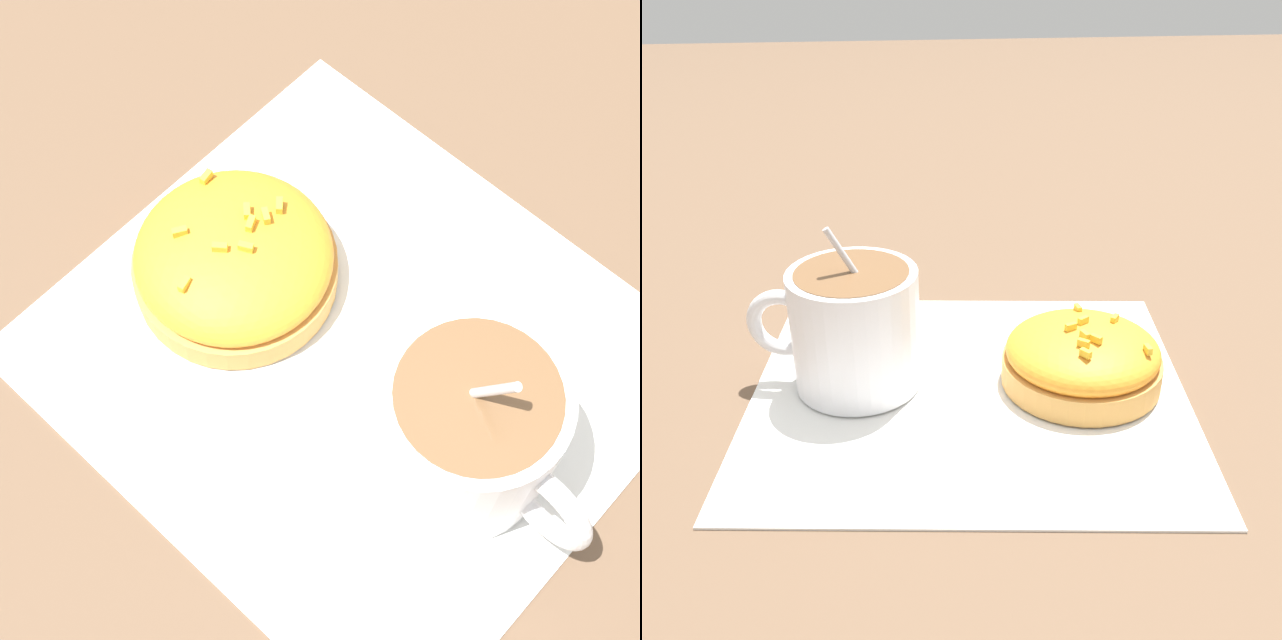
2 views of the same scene
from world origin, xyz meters
The scene contains 4 objects.
ground_plane centered at (0.00, 0.00, 0.00)m, with size 3.00×3.00×0.00m, color brown.
paper_napkin centered at (0.00, 0.00, 0.00)m, with size 0.29×0.27×0.00m.
coffee_cup centered at (0.07, -0.01, 0.04)m, with size 0.11×0.08×0.10m.
frosted_pastry centered at (-0.07, 0.00, 0.02)m, with size 0.10×0.10×0.04m.
Camera 2 is at (0.05, 0.39, 0.26)m, focal length 42.00 mm.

